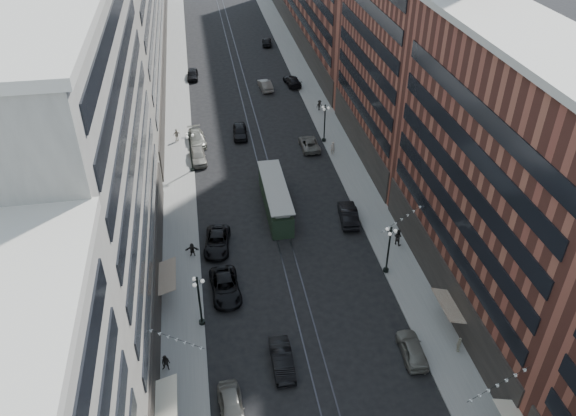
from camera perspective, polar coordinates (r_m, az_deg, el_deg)
ground at (r=78.04m, az=-2.97°, el=6.19°), size 220.00×220.00×0.00m
sidewalk_west at (r=86.62m, az=-11.15°, el=8.66°), size 4.00×180.00×0.15m
sidewalk_east at (r=88.52m, az=3.37°, el=9.86°), size 4.00×180.00×0.15m
rail_west at (r=86.85m, az=-4.28°, el=9.26°), size 0.12×180.00×0.02m
rail_east at (r=86.97m, az=-3.36°, el=9.34°), size 0.12×180.00×0.02m
building_west_mid at (r=48.20m, az=-19.71°, el=3.69°), size 8.00×36.00×28.00m
building_east_mid at (r=50.50m, az=21.06°, el=2.18°), size 8.00×30.00×24.00m
lamppost_sw_far at (r=49.77m, az=-9.00°, el=-9.15°), size 1.03×1.14×5.52m
lamppost_sw_mid at (r=71.82m, az=-9.87°, el=5.80°), size 1.03×1.14×5.52m
lamppost_se_far at (r=55.33m, az=10.20°, el=-4.04°), size 1.03×1.14×5.52m
lamppost_se_mid at (r=78.06m, az=3.75°, el=8.73°), size 1.03×1.14×5.52m
streetcar at (r=64.31m, az=-1.29°, el=0.95°), size 2.59×11.71×3.24m
car_2 at (r=54.03m, az=-6.38°, el=-7.97°), size 2.94×5.86×1.59m
car_4 at (r=49.55m, az=12.51°, el=-13.80°), size 2.10×4.67×1.56m
car_5 at (r=47.68m, az=-0.60°, el=-15.18°), size 1.66×4.76×1.57m
pedestrian_2 at (r=48.28m, az=-12.30°, el=-15.14°), size 0.87×0.64×1.61m
pedestrian_4 at (r=50.67m, az=16.97°, el=-13.12°), size 0.74×0.98×1.53m
car_7 at (r=59.47m, az=-7.21°, el=-3.43°), size 3.25×5.80×1.53m
car_8 at (r=79.65m, az=-9.25°, el=7.02°), size 2.76×5.59×1.56m
car_9 at (r=101.59m, az=-9.68°, el=13.24°), size 2.09×4.73×1.58m
car_10 at (r=63.20m, az=6.14°, el=-0.64°), size 2.42×5.44×1.74m
car_11 at (r=77.43m, az=2.18°, el=6.57°), size 2.40×5.19×1.44m
car_12 at (r=97.55m, az=0.44°, el=12.79°), size 2.75×5.51×1.54m
car_13 at (r=80.59m, az=-4.90°, el=7.75°), size 2.20×4.95×1.66m
car_14 at (r=95.85m, az=-2.33°, el=12.38°), size 2.24×5.04×1.61m
pedestrian_5 at (r=58.63m, az=-9.71°, el=-4.18°), size 1.43×0.55×1.51m
pedestrian_6 at (r=80.34m, az=-11.23°, el=7.27°), size 1.14×0.71×1.81m
pedestrian_7 at (r=60.27m, az=11.11°, el=-2.91°), size 0.97×1.01×1.87m
pedestrian_8 at (r=75.79m, az=4.55°, el=6.11°), size 0.74×0.57×1.81m
pedestrian_9 at (r=88.11m, az=3.22°, el=10.38°), size 1.15×0.79×1.65m
car_extra_0 at (r=45.15m, az=-5.76°, el=-19.43°), size 2.13×4.71×1.57m
car_extra_1 at (r=75.08m, az=-9.14°, el=5.27°), size 2.40×5.11×1.69m
car_extra_2 at (r=116.93m, az=-2.17°, el=16.56°), size 2.33×4.72×1.55m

